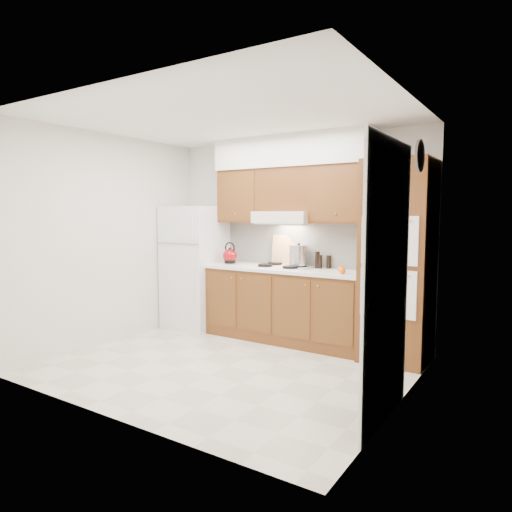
{
  "coord_description": "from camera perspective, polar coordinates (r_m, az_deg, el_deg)",
  "views": [
    {
      "loc": [
        2.82,
        -3.82,
        1.63
      ],
      "look_at": [
        0.07,
        0.45,
        1.15
      ],
      "focal_mm": 32.0,
      "sensor_mm": 36.0,
      "label": 1
    }
  ],
  "objects": [
    {
      "name": "wall_right",
      "position": [
        3.96,
        17.83,
        0.36
      ],
      "size": [
        0.02,
        3.0,
        2.6
      ],
      "primitive_type": "cube",
      "color": "silver",
      "rests_on": "floor"
    },
    {
      "name": "wall_left",
      "position": [
        6.0,
        -17.6,
        2.0
      ],
      "size": [
        0.02,
        3.0,
        2.6
      ],
      "primitive_type": "cube",
      "color": "silver",
      "rests_on": "floor"
    },
    {
      "name": "condiment_b",
      "position": [
        5.73,
        8.0,
        -0.71
      ],
      "size": [
        0.06,
        0.06,
        0.17
      ],
      "primitive_type": "cylinder",
      "rotation": [
        0.0,
        0.0,
        -0.13
      ],
      "color": "black",
      "rests_on": "countertop"
    },
    {
      "name": "kettle",
      "position": [
        6.23,
        -3.29,
        0.02
      ],
      "size": [
        0.25,
        0.25,
        0.19
      ],
      "primitive_type": "sphere",
      "rotation": [
        0.0,
        0.0,
        -0.41
      ],
      "color": "maroon",
      "rests_on": "countertop"
    },
    {
      "name": "wall_clock",
      "position": [
        4.52,
        19.81,
        11.69
      ],
      "size": [
        0.02,
        0.3,
        0.3
      ],
      "primitive_type": "cylinder",
      "rotation": [
        0.0,
        1.57,
        0.0
      ],
      "color": "#3F3833",
      "rests_on": "wall_right"
    },
    {
      "name": "countertop",
      "position": [
        5.78,
        3.63,
        -1.67
      ],
      "size": [
        2.13,
        0.62,
        0.04
      ],
      "primitive_type": "cube",
      "color": "white",
      "rests_on": "base_cabinets"
    },
    {
      "name": "soffit",
      "position": [
        5.9,
        4.35,
        12.89
      ],
      "size": [
        2.13,
        0.36,
        0.4
      ],
      "primitive_type": "cube",
      "color": "silver",
      "rests_on": "wall_back"
    },
    {
      "name": "fridge",
      "position": [
        6.56,
        -7.57,
        -1.38
      ],
      "size": [
        0.75,
        0.72,
        1.72
      ],
      "primitive_type": "cube",
      "color": "white",
      "rests_on": "floor"
    },
    {
      "name": "upper_cab_over_hood",
      "position": [
        5.89,
        3.96,
        8.26
      ],
      "size": [
        0.75,
        0.33,
        0.55
      ],
      "primitive_type": "cube",
      "color": "brown",
      "rests_on": "range_hood"
    },
    {
      "name": "base_cabinets",
      "position": [
        5.86,
        3.65,
        -6.22
      ],
      "size": [
        2.11,
        0.6,
        0.9
      ],
      "primitive_type": "cube",
      "color": "brown",
      "rests_on": "floor"
    },
    {
      "name": "wall_back",
      "position": [
        6.03,
        4.89,
        2.25
      ],
      "size": [
        3.6,
        0.02,
        2.6
      ],
      "primitive_type": "cube",
      "color": "silver",
      "rests_on": "floor"
    },
    {
      "name": "backsplash",
      "position": [
        6.01,
        5.02,
        1.47
      ],
      "size": [
        2.11,
        0.03,
        0.56
      ],
      "primitive_type": "cube",
      "color": "white",
      "rests_on": "countertop"
    },
    {
      "name": "condiment_a",
      "position": [
        5.73,
        7.68,
        -0.49
      ],
      "size": [
        0.07,
        0.07,
        0.21
      ],
      "primitive_type": "cylinder",
      "rotation": [
        0.0,
        0.0,
        0.26
      ],
      "color": "black",
      "rests_on": "countertop"
    },
    {
      "name": "cutting_board",
      "position": [
        6.04,
        3.44,
        0.74
      ],
      "size": [
        0.32,
        0.17,
        0.4
      ],
      "primitive_type": "cube",
      "rotation": [
        -0.21,
        0.0,
        0.25
      ],
      "color": "tan",
      "rests_on": "countertop"
    },
    {
      "name": "orange_far",
      "position": [
        5.42,
        10.58,
        -1.6
      ],
      "size": [
        0.1,
        0.1,
        0.08
      ],
      "primitive_type": "sphere",
      "rotation": [
        0.0,
        0.0,
        0.33
      ],
      "color": "#EE520C",
      "rests_on": "countertop"
    },
    {
      "name": "upper_cab_right",
      "position": [
        5.57,
        10.7,
        7.58
      ],
      "size": [
        0.73,
        0.33,
        0.7
      ],
      "primitive_type": "cube",
      "color": "brown",
      "rests_on": "wall_back"
    },
    {
      "name": "upper_cab_left",
      "position": [
        6.25,
        -1.64,
        7.42
      ],
      "size": [
        0.63,
        0.33,
        0.7
      ],
      "primitive_type": "cube",
      "color": "brown",
      "rests_on": "wall_back"
    },
    {
      "name": "orange_near",
      "position": [
        5.28,
        10.71,
        -1.79
      ],
      "size": [
        0.1,
        0.1,
        0.08
      ],
      "primitive_type": "sphere",
      "rotation": [
        0.0,
        0.0,
        -0.43
      ],
      "color": "orange",
      "rests_on": "countertop"
    },
    {
      "name": "stock_pot",
      "position": [
        5.8,
        5.35,
        0.07
      ],
      "size": [
        0.26,
        0.26,
        0.25
      ],
      "primitive_type": "cylinder",
      "rotation": [
        0.0,
        0.0,
        -0.09
      ],
      "color": "#B6B5BA",
      "rests_on": "cooktop"
    },
    {
      "name": "floor",
      "position": [
        5.02,
        -3.52,
        -13.57
      ],
      "size": [
        3.6,
        3.6,
        0.0
      ],
      "primitive_type": "plane",
      "color": "beige",
      "rests_on": "ground"
    },
    {
      "name": "cooktop",
      "position": [
        5.81,
        3.3,
        -1.36
      ],
      "size": [
        0.74,
        0.5,
        0.01
      ],
      "primitive_type": "cube",
      "color": "white",
      "rests_on": "countertop"
    },
    {
      "name": "doorway",
      "position": [
        3.66,
        16.11,
        -3.94
      ],
      "size": [
        0.02,
        0.9,
        2.1
      ],
      "primitive_type": "cube",
      "color": "black",
      "rests_on": "floor"
    },
    {
      "name": "ceiling",
      "position": [
        4.84,
        -3.71,
        16.95
      ],
      "size": [
        3.6,
        3.6,
        0.0
      ],
      "primitive_type": "plane",
      "color": "white",
      "rests_on": "wall_back"
    },
    {
      "name": "oven_cabinet",
      "position": [
        5.21,
        17.29,
        -0.69
      ],
      "size": [
        0.7,
        0.65,
        2.2
      ],
      "primitive_type": "cube",
      "color": "brown",
      "rests_on": "floor"
    },
    {
      "name": "range_hood",
      "position": [
        5.83,
        3.65,
        4.85
      ],
      "size": [
        0.75,
        0.45,
        0.15
      ],
      "primitive_type": "cube",
      "color": "silver",
      "rests_on": "wall_back"
    },
    {
      "name": "condiment_c",
      "position": [
        5.76,
        9.07,
        -0.73
      ],
      "size": [
        0.07,
        0.07,
        0.16
      ],
      "primitive_type": "cylinder",
      "rotation": [
        0.0,
        0.0,
        -0.32
      ],
      "color": "black",
      "rests_on": "countertop"
    }
  ]
}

